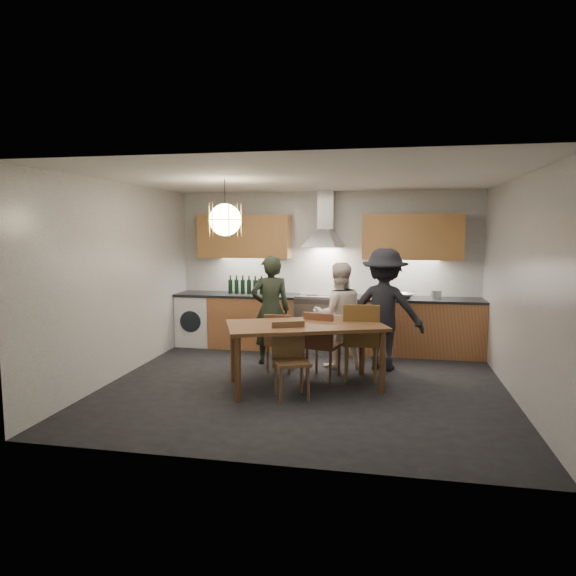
% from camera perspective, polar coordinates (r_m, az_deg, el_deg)
% --- Properties ---
extents(ground, '(5.00, 5.00, 0.00)m').
position_cam_1_polar(ground, '(6.67, 1.88, -10.75)').
color(ground, black).
rests_on(ground, ground).
extents(room_shell, '(5.02, 4.52, 2.61)m').
position_cam_1_polar(room_shell, '(6.37, 1.94, 4.06)').
color(room_shell, silver).
rests_on(room_shell, ground).
extents(counter_run, '(5.00, 0.62, 0.90)m').
position_cam_1_polar(counter_run, '(8.44, 4.17, -3.91)').
color(counter_run, '#BC7848').
rests_on(counter_run, ground).
extents(range_stove, '(0.90, 0.60, 0.92)m').
position_cam_1_polar(range_stove, '(8.44, 4.00, -3.97)').
color(range_stove, silver).
rests_on(range_stove, ground).
extents(wall_fixtures, '(4.30, 0.54, 1.10)m').
position_cam_1_polar(wall_fixtures, '(8.41, 4.18, 5.81)').
color(wall_fixtures, tan).
rests_on(wall_fixtures, ground).
extents(pendant_lamp, '(0.43, 0.43, 0.70)m').
position_cam_1_polar(pendant_lamp, '(6.50, -6.99, 7.53)').
color(pendant_lamp, black).
rests_on(pendant_lamp, ground).
extents(dining_table, '(2.14, 1.58, 0.81)m').
position_cam_1_polar(dining_table, '(6.43, 1.92, -4.82)').
color(dining_table, brown).
rests_on(dining_table, ground).
extents(chair_back_left, '(0.39, 0.39, 0.83)m').
position_cam_1_polar(chair_back_left, '(7.11, -0.95, -5.69)').
color(chair_back_left, brown).
rests_on(chair_back_left, ground).
extents(chair_back_mid, '(0.50, 0.50, 0.91)m').
position_cam_1_polar(chair_back_mid, '(6.81, 3.69, -5.89)').
color(chair_back_mid, brown).
rests_on(chair_back_mid, ground).
extents(chair_back_right, '(0.48, 0.48, 1.02)m').
position_cam_1_polar(chair_back_right, '(6.79, 8.12, -5.38)').
color(chair_back_right, brown).
rests_on(chair_back_right, ground).
extents(chair_front, '(0.53, 0.53, 0.89)m').
position_cam_1_polar(chair_front, '(6.14, 0.23, -7.37)').
color(chair_front, brown).
rests_on(chair_front, ground).
extents(person_left, '(0.68, 0.56, 1.60)m').
position_cam_1_polar(person_left, '(7.55, -1.96, -2.45)').
color(person_left, black).
rests_on(person_left, ground).
extents(person_mid, '(0.87, 0.76, 1.51)m').
position_cam_1_polar(person_mid, '(7.40, 5.63, -3.01)').
color(person_mid, silver).
rests_on(person_mid, ground).
extents(person_right, '(1.19, 0.80, 1.71)m').
position_cam_1_polar(person_right, '(7.37, 10.64, -2.35)').
color(person_right, black).
rests_on(person_right, ground).
extents(mixing_bowl, '(0.42, 0.42, 0.08)m').
position_cam_1_polar(mixing_bowl, '(8.28, 12.64, -0.82)').
color(mixing_bowl, silver).
rests_on(mixing_bowl, counter_run).
extents(stock_pot, '(0.19, 0.19, 0.12)m').
position_cam_1_polar(stock_pot, '(8.35, 16.09, -0.72)').
color(stock_pot, silver).
rests_on(stock_pot, counter_run).
extents(wine_bottles, '(0.61, 0.07, 0.30)m').
position_cam_1_polar(wine_bottles, '(8.62, -4.70, 0.35)').
color(wine_bottles, black).
rests_on(wine_bottles, counter_run).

